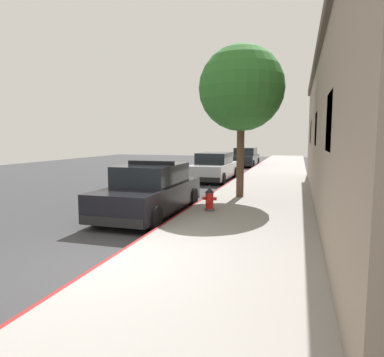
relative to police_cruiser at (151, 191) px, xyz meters
name	(u,v)px	position (x,y,z in m)	size (l,w,h in m)	color
ground_plane	(141,189)	(-3.00, 5.62, -0.84)	(35.11, 60.00, 0.20)	#353538
sidewalk_pavement	(265,190)	(3.00, 5.62, -0.66)	(3.77, 60.00, 0.17)	gray
curb_painted_edge	(222,189)	(1.07, 5.62, -0.66)	(0.08, 60.00, 0.17)	maroon
police_cruiser	(151,191)	(0.00, 0.00, 0.00)	(1.94, 4.84, 1.68)	black
parked_car_silver_ahead	(214,167)	(-0.16, 9.18, 0.00)	(1.94, 4.84, 1.56)	#B2B5BA
parked_car_dark_far	(245,157)	(0.06, 19.64, 0.00)	(1.94, 4.84, 1.56)	black
fire_hydrant	(209,199)	(1.80, 0.35, -0.23)	(0.44, 0.40, 0.76)	#4C4C51
street_tree	(241,89)	(2.28, 3.17, 3.43)	(3.14, 3.14, 5.60)	brown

